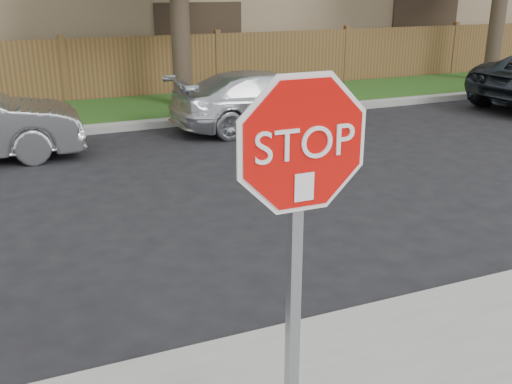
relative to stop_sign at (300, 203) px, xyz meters
name	(u,v)px	position (x,y,z in m)	size (l,w,h in m)	color
ground	(229,346)	(0.14, 1.48, -1.83)	(90.00, 90.00, 0.00)	black
far_curb	(87,130)	(0.14, 9.63, -1.75)	(70.00, 0.30, 0.15)	gray
grass_strip	(76,115)	(0.14, 11.28, -1.77)	(70.00, 3.00, 0.12)	#1E4714
fence	(64,72)	(0.14, 12.88, -1.03)	(70.00, 0.12, 1.60)	brown
stop_sign	(300,203)	(0.00, 0.00, 0.00)	(1.01, 0.13, 2.55)	gray
sedan_right	(267,100)	(3.72, 8.69, -1.24)	(1.65, 4.05, 1.18)	silver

